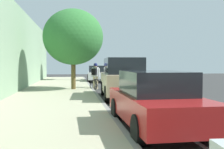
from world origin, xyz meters
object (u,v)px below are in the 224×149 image
Objects in this scene: parked_sedan_white_nearest at (97,74)px; street_tree_mid_block at (73,37)px; cyclist_with_backpack at (95,73)px; bicycle_at_curb at (99,84)px; street_tree_near_cyclist at (73,45)px; parked_suv_tan_second at (123,78)px; parked_sedan_red_mid at (155,101)px.

parked_sedan_white_nearest is 9.19m from street_tree_mid_block.
street_tree_mid_block is (1.45, 0.95, 2.29)m from cyclist_with_backpack.
bicycle_at_curb is 0.30× the size of street_tree_near_cyclist.
street_tree_near_cyclist reaches higher than parked_suv_tan_second.
parked_suv_tan_second is at bearing 100.61° from cyclist_with_backpack.
bicycle_at_curb is at bearing 116.24° from cyclist_with_backpack.
cyclist_with_backpack is 0.35× the size of street_tree_mid_block.
parked_suv_tan_second is 1.10× the size of street_tree_near_cyclist.
parked_sedan_red_mid is 3.42× the size of bicycle_at_curb.
street_tree_near_cyclist is at bearing -81.00° from cyclist_with_backpack.
parked_sedan_red_mid is at bearing 93.41° from cyclist_with_backpack.
street_tree_near_cyclist is (2.23, -1.56, 2.80)m from parked_sedan_white_nearest.
parked_sedan_white_nearest is 0.93× the size of parked_suv_tan_second.
street_tree_near_cyclist reaches higher than bicycle_at_curb.
street_tree_near_cyclist reaches higher than parked_sedan_white_nearest.
parked_suv_tan_second is (-0.17, 12.64, 0.27)m from parked_sedan_white_nearest.
bicycle_at_curb is 0.74× the size of cyclist_with_backpack.
parked_sedan_red_mid is (0.27, 6.36, -0.27)m from parked_suv_tan_second.
parked_sedan_red_mid reaches higher than bicycle_at_curb.
street_tree_mid_block is (1.66, 0.52, 3.00)m from bicycle_at_curb.
cyclist_with_backpack is 0.40× the size of street_tree_near_cyclist.
cyclist_with_backpack reaches higher than bicycle_at_curb.
parked_sedan_white_nearest is at bearing -89.24° from parked_suv_tan_second.
street_tree_mid_block reaches higher than cyclist_with_backpack.
parked_sedan_white_nearest is 19.00m from parked_sedan_red_mid.
bicycle_at_curb is at bearing -162.53° from street_tree_mid_block.
bicycle_at_curb is at bearing 99.83° from street_tree_near_cyclist.
parked_suv_tan_second is at bearing 90.76° from parked_sedan_white_nearest.
street_tree_near_cyclist is (2.13, -20.55, 2.80)m from parked_sedan_red_mid.
parked_suv_tan_second is at bearing 99.57° from street_tree_near_cyclist.
street_tree_mid_block is at bearing 17.47° from bicycle_at_curb.
parked_sedan_red_mid is at bearing 95.91° from street_tree_near_cyclist.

